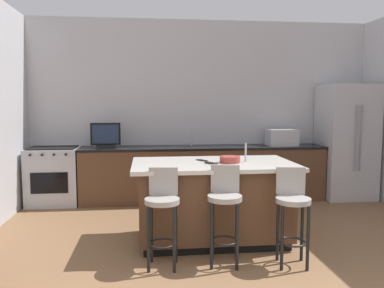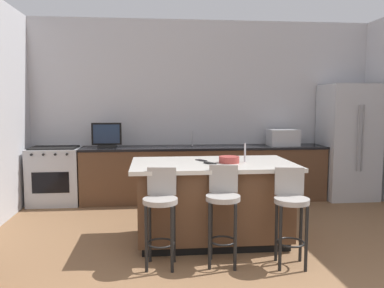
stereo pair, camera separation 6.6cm
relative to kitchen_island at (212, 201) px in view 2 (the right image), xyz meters
name	(u,v)px [view 2 (the right image)]	position (x,y,z in m)	size (l,w,h in m)	color
wall_back	(203,109)	(0.20, 2.32, 1.02)	(6.26, 0.12, 2.99)	#BCBCC1
counter_back	(205,173)	(0.17, 1.94, -0.03)	(4.00, 0.62, 0.90)	brown
kitchen_island	(212,201)	(0.00, 0.00, 0.00)	(1.85, 1.08, 0.93)	black
refrigerator	(348,142)	(2.60, 1.87, 0.48)	(0.84, 0.78, 1.91)	#B7BABF
range_oven	(55,176)	(-2.23, 1.94, -0.02)	(0.79, 0.63, 0.92)	#B7BABF
microwave	(283,138)	(1.49, 1.94, 0.56)	(0.48, 0.36, 0.27)	#B7BABF
tv_monitor	(107,136)	(-1.40, 1.88, 0.61)	(0.47, 0.16, 0.40)	black
sink_faucet_back	(192,139)	(-0.02, 2.04, 0.54)	(0.02, 0.02, 0.24)	#B2B2B7
sink_faucet_island	(245,152)	(0.38, 0.00, 0.56)	(0.02, 0.02, 0.22)	#B2B2B7
bar_stool_left	(161,208)	(-0.61, -0.65, 0.11)	(0.34, 0.36, 0.97)	gray
bar_stool_center	(223,206)	(0.01, -0.66, 0.12)	(0.35, 0.36, 0.98)	gray
bar_stool_right	(291,208)	(0.67, -0.75, 0.10)	(0.34, 0.36, 0.96)	gray
fruit_bowl	(229,160)	(0.18, -0.05, 0.49)	(0.23, 0.23, 0.07)	#993833
cell_phone	(201,160)	(-0.11, 0.15, 0.46)	(0.07, 0.15, 0.01)	black
tv_remote	(210,163)	(-0.05, -0.12, 0.46)	(0.04, 0.17, 0.02)	black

